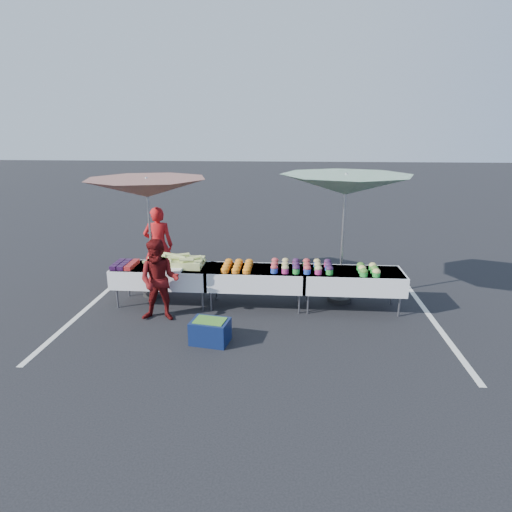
# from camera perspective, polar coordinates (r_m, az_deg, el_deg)

# --- Properties ---
(ground) EXTENTS (80.00, 80.00, 0.00)m
(ground) POSITION_cam_1_polar(r_m,az_deg,el_deg) (8.31, 0.00, -6.63)
(ground) COLOR black
(stripe_left) EXTENTS (0.10, 5.00, 0.00)m
(stripe_left) POSITION_cam_1_polar(r_m,az_deg,el_deg) (9.12, -20.59, -5.58)
(stripe_left) COLOR silver
(stripe_left) RESTS_ON ground
(stripe_right) EXTENTS (0.10, 5.00, 0.00)m
(stripe_right) POSITION_cam_1_polar(r_m,az_deg,el_deg) (8.69, 21.71, -6.80)
(stripe_right) COLOR silver
(stripe_right) RESTS_ON ground
(table_left) EXTENTS (1.86, 0.81, 0.75)m
(table_left) POSITION_cam_1_polar(r_m,az_deg,el_deg) (8.42, -12.31, -2.45)
(table_left) COLOR white
(table_left) RESTS_ON ground
(table_center) EXTENTS (1.86, 0.81, 0.75)m
(table_center) POSITION_cam_1_polar(r_m,az_deg,el_deg) (8.10, 0.00, -2.83)
(table_center) COLOR white
(table_center) RESTS_ON ground
(table_right) EXTENTS (1.86, 0.81, 0.75)m
(table_right) POSITION_cam_1_polar(r_m,az_deg,el_deg) (8.17, 12.71, -3.09)
(table_right) COLOR white
(table_right) RESTS_ON ground
(berry_punnets) EXTENTS (0.40, 0.54, 0.08)m
(berry_punnets) POSITION_cam_1_polar(r_m,az_deg,el_deg) (8.54, -17.08, -1.09)
(berry_punnets) COLOR black
(berry_punnets) RESTS_ON table_left
(corn_pile) EXTENTS (1.16, 0.57, 0.26)m
(corn_pile) POSITION_cam_1_polar(r_m,az_deg,el_deg) (8.32, -10.66, -0.73)
(corn_pile) COLOR #D7E374
(corn_pile) RESTS_ON table_left
(plastic_bags) EXTENTS (0.30, 0.25, 0.05)m
(plastic_bags) POSITION_cam_1_polar(r_m,az_deg,el_deg) (8.01, -10.94, -1.91)
(plastic_bags) COLOR white
(plastic_bags) RESTS_ON table_left
(carrot_bowls) EXTENTS (0.55, 0.69, 0.11)m
(carrot_bowls) POSITION_cam_1_polar(r_m,az_deg,el_deg) (8.05, -2.49, -1.33)
(carrot_bowls) COLOR #CA6516
(carrot_bowls) RESTS_ON table_center
(potato_cups) EXTENTS (1.14, 0.58, 0.16)m
(potato_cups) POSITION_cam_1_polar(r_m,az_deg,el_deg) (8.00, 6.08, -1.30)
(potato_cups) COLOR #2441A9
(potato_cups) RESTS_ON table_right
(bean_baskets) EXTENTS (0.36, 0.50, 0.15)m
(bean_baskets) POSITION_cam_1_polar(r_m,az_deg,el_deg) (8.04, 14.75, -1.74)
(bean_baskets) COLOR #249030
(bean_baskets) RESTS_ON table_right
(vendor) EXTENTS (0.68, 0.51, 1.70)m
(vendor) POSITION_cam_1_polar(r_m,az_deg,el_deg) (9.52, -12.86, 1.37)
(vendor) COLOR red
(vendor) RESTS_ON ground
(customer) EXTENTS (0.73, 0.58, 1.47)m
(customer) POSITION_cam_1_polar(r_m,az_deg,el_deg) (7.65, -12.76, -3.21)
(customer) COLOR #5A0D0E
(customer) RESTS_ON ground
(umbrella_left) EXTENTS (2.62, 2.62, 2.40)m
(umbrella_left) POSITION_cam_1_polar(r_m,az_deg,el_deg) (8.54, -14.34, 8.68)
(umbrella_left) COLOR black
(umbrella_left) RESTS_ON ground
(umbrella_right) EXTENTS (2.60, 2.60, 2.51)m
(umbrella_right) POSITION_cam_1_polar(r_m,az_deg,el_deg) (8.15, 11.87, 9.17)
(umbrella_right) COLOR black
(umbrella_right) RESTS_ON ground
(storage_bin) EXTENTS (0.65, 0.52, 0.38)m
(storage_bin) POSITION_cam_1_polar(r_m,az_deg,el_deg) (6.92, -6.13, -9.89)
(storage_bin) COLOR #0D1A43
(storage_bin) RESTS_ON ground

